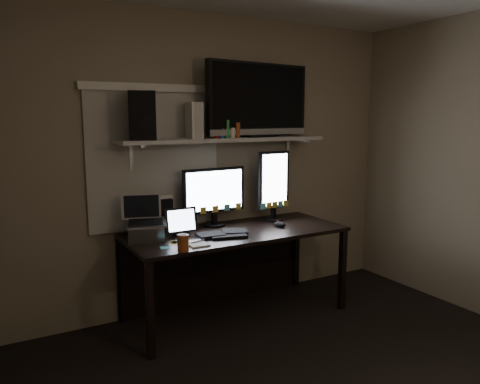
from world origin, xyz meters
TOP-DOWN VIEW (x-y plane):
  - back_wall at (0.00, 1.80)m, footprint 3.60×0.00m
  - window_blinds at (-0.55, 1.79)m, footprint 1.10×0.02m
  - desk at (0.00, 1.55)m, footprint 1.80×0.75m
  - wall_shelf at (0.00, 1.62)m, footprint 1.80×0.35m
  - monitor_landscape at (-0.08, 1.67)m, footprint 0.59×0.10m
  - monitor_portrait at (0.48, 1.59)m, footprint 0.32×0.08m
  - keyboard at (-0.16, 1.35)m, footprint 0.45×0.27m
  - mouse at (0.39, 1.37)m, footprint 0.09×0.13m
  - notepad at (-0.45, 1.21)m, footprint 0.14×0.19m
  - tablet at (-0.46, 1.49)m, footprint 0.26×0.11m
  - file_sorter at (-0.58, 1.67)m, footprint 0.24×0.12m
  - laptop at (-0.74, 1.49)m, footprint 0.36×0.32m
  - cup at (-0.61, 1.10)m, footprint 0.10×0.10m
  - sticky_notes at (-0.55, 1.28)m, footprint 0.30×0.23m
  - tv at (0.33, 1.63)m, footprint 1.06×0.32m
  - game_console at (-0.28, 1.64)m, footprint 0.11×0.25m
  - speaker at (-0.71, 1.61)m, footprint 0.26×0.29m
  - bottles at (-0.01, 1.56)m, footprint 0.25×0.08m

SIDE VIEW (x-z plane):
  - desk at x=0.00m, z-range 0.19..0.92m
  - sticky_notes at x=-0.55m, z-range 0.73..0.73m
  - notepad at x=-0.45m, z-range 0.73..0.74m
  - keyboard at x=-0.16m, z-range 0.73..0.76m
  - mouse at x=0.39m, z-range 0.73..0.77m
  - cup at x=-0.61m, z-range 0.73..0.85m
  - tablet at x=-0.46m, z-range 0.73..0.96m
  - file_sorter at x=-0.58m, z-range 0.73..1.02m
  - laptop at x=-0.74m, z-range 0.73..1.07m
  - monitor_landscape at x=-0.08m, z-range 0.73..1.24m
  - monitor_portrait at x=0.48m, z-range 0.73..1.37m
  - back_wall at x=0.00m, z-range -0.55..3.05m
  - window_blinds at x=-0.55m, z-range 0.75..1.85m
  - wall_shelf at x=0.00m, z-range 1.45..1.48m
  - bottles at x=-0.01m, z-range 1.48..1.63m
  - game_console at x=-0.28m, z-range 1.48..1.77m
  - speaker at x=-0.71m, z-range 1.48..1.84m
  - tv at x=0.33m, z-range 1.48..2.11m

